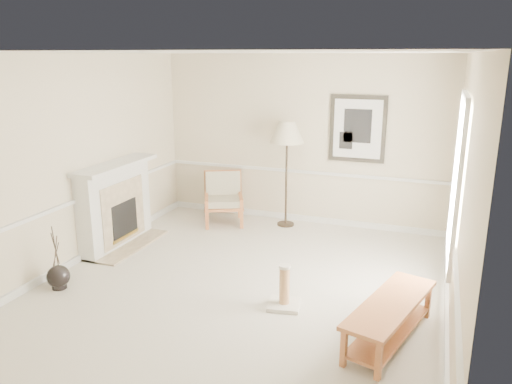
# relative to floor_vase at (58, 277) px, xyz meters

# --- Properties ---
(ground) EXTENTS (5.50, 5.50, 0.00)m
(ground) POSITION_rel_floor_vase_xyz_m (2.15, 0.95, -0.15)
(ground) COLOR silver
(ground) RESTS_ON ground
(room) EXTENTS (5.04, 5.54, 2.92)m
(room) POSITION_rel_floor_vase_xyz_m (2.29, 1.03, 1.71)
(room) COLOR beige
(room) RESTS_ON ground
(fireplace) EXTENTS (0.64, 1.64, 1.31)m
(fireplace) POSITION_rel_floor_vase_xyz_m (-0.19, 1.55, 0.49)
(fireplace) COLOR white
(fireplace) RESTS_ON ground
(floor_vase) EXTENTS (0.29, 0.29, 0.84)m
(floor_vase) POSITION_rel_floor_vase_xyz_m (0.00, 0.00, 0.00)
(floor_vase) COLOR black
(floor_vase) RESTS_ON ground
(armchair) EXTENTS (0.91, 0.93, 0.89)m
(armchair) POSITION_rel_floor_vase_xyz_m (0.89, 3.15, 0.32)
(armchair) COLOR #AE6138
(armchair) RESTS_ON ground
(floor_lamp) EXTENTS (0.72, 0.72, 1.81)m
(floor_lamp) POSITION_rel_floor_vase_xyz_m (1.99, 3.35, 1.43)
(floor_lamp) COLOR black
(floor_lamp) RESTS_ON ground
(bench) EXTENTS (0.86, 1.59, 0.44)m
(bench) POSITION_rel_floor_vase_xyz_m (4.06, 0.23, 0.14)
(bench) COLOR #AE6138
(bench) RESTS_ON ground
(scratching_post) EXTENTS (0.43, 0.43, 0.53)m
(scratching_post) POSITION_rel_floor_vase_xyz_m (2.83, 0.54, 0.01)
(scratching_post) COLOR white
(scratching_post) RESTS_ON ground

